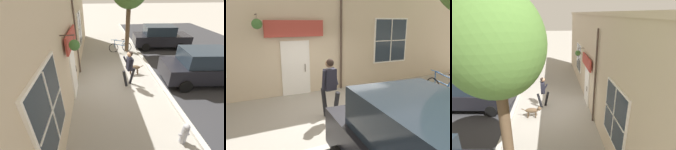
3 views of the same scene
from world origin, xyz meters
The scene contains 5 objects.
ground_plane centered at (0.00, 0.00, 0.00)m, with size 90.00×90.00×0.00m, color gray.
storefront_facade centered at (-2.34, -0.01, 2.57)m, with size 0.95×18.00×5.14m.
pedestrian_walking centered at (0.38, -0.23, 1.08)m, with size 0.71×0.55×1.78m.
dog_on_leash centered at (0.86, 0.84, 0.40)m, with size 1.06×0.29×0.62m.
leaning_bicycle centered at (0.67, 4.31, 0.38)m, with size 1.74×0.22×1.00m.
Camera 2 is at (5.98, -2.64, 2.79)m, focal length 35.00 mm.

